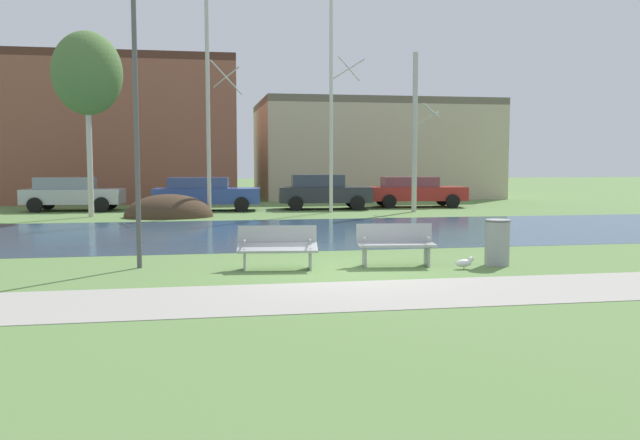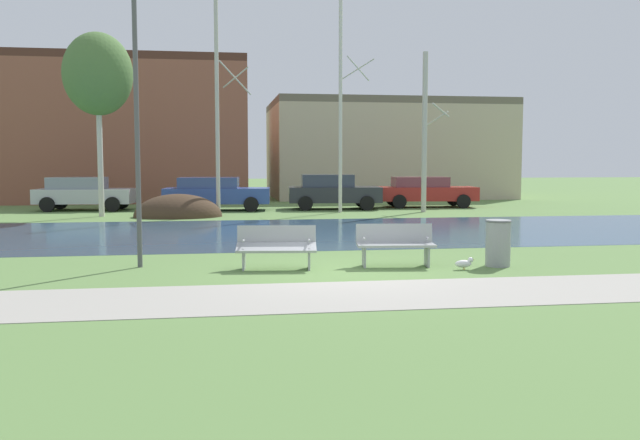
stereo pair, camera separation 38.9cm
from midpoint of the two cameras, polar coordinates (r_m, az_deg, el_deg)
The scene contains 19 objects.
ground_plane at distance 23.02m, azimuth -3.73°, elevation -0.43°, with size 120.00×120.00×0.00m, color #5B7F42.
paved_path_strip at distance 11.12m, azimuth 3.42°, elevation -6.28°, with size 60.00×2.41×0.01m, color #9E998E.
river_band at distance 20.70m, azimuth -3.00°, elevation -1.03°, with size 80.00×8.86×0.01m, color #33516B.
soil_mound at distance 26.96m, azimuth -13.03°, elevation 0.25°, with size 3.42×2.54×1.79m, color #423021.
bench_left at distance 13.63m, azimuth -4.43°, elevation -2.21°, with size 1.65×0.73×0.87m.
bench_right at distance 14.09m, azimuth 5.61°, elevation -1.98°, with size 1.65×0.73×0.87m.
trash_bin at distance 14.52m, azimuth 13.98°, elevation -1.78°, with size 0.53×0.53×0.96m.
seagull at distance 13.93m, azimuth 11.32°, elevation -3.55°, with size 0.41×0.15×0.25m.
streetlamp at distance 14.32m, azimuth -16.11°, elevation 12.19°, with size 0.32×0.32×6.14m.
birch_far_left at distance 27.97m, azimuth -19.43°, elevation 11.55°, with size 2.65×2.65×7.12m.
birch_left at distance 27.22m, azimuth -9.76°, elevation 9.38°, with size 1.43×2.58×8.44m.
birch_center_left at distance 28.67m, azimuth 0.63°, elevation 9.63°, with size 1.49×2.61×8.81m.
birch_center at distance 29.19m, azimuth 7.68°, elevation 7.38°, with size 1.18×2.07×6.74m.
parked_van_nearest_silver at distance 31.43m, azimuth -20.56°, elevation 2.13°, with size 4.29×2.24×1.47m.
parked_sedan_second_blue at distance 30.07m, azimuth -10.01°, elevation 2.26°, with size 4.72×2.33×1.46m.
parked_hatch_third_dark at distance 30.55m, azimuth -0.12°, elevation 2.46°, with size 4.26×2.39×1.56m.
parked_wagon_fourth_red at distance 32.27m, azimuth 7.67°, elevation 2.45°, with size 4.64×2.29×1.43m.
building_brick_low at distance 39.65m, azimuth -19.35°, elevation 7.08°, with size 15.93×8.68×7.61m.
building_beige_block at distance 41.94m, azimuth 4.04°, elevation 5.93°, with size 13.66×9.50×5.72m.
Camera 1 is at (-2.77, -12.74, 2.18)m, focal length 37.94 mm.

